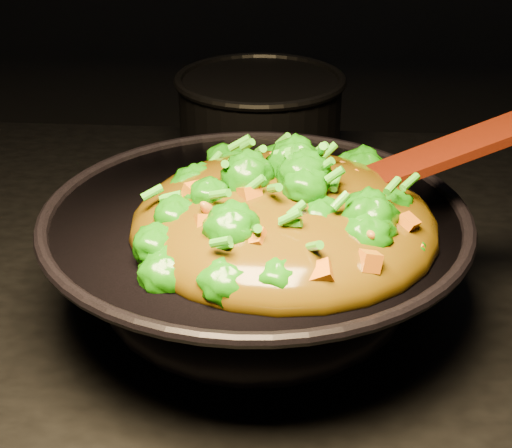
# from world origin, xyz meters

# --- Properties ---
(wok) EXTENTS (0.44, 0.44, 0.11)m
(wok) POSITION_xyz_m (-0.10, -0.05, 0.95)
(wok) COLOR black
(wok) RESTS_ON stovetop
(stir_fry) EXTENTS (0.32, 0.32, 0.10)m
(stir_fry) POSITION_xyz_m (-0.07, -0.08, 1.06)
(stir_fry) COLOR #1A7208
(stir_fry) RESTS_ON wok
(spatula) EXTENTS (0.31, 0.08, 0.13)m
(spatula) POSITION_xyz_m (0.07, -0.03, 1.06)
(spatula) COLOR #350C04
(spatula) RESTS_ON wok
(back_pot) EXTENTS (0.28, 0.28, 0.13)m
(back_pot) POSITION_xyz_m (-0.12, 0.32, 0.96)
(back_pot) COLOR black
(back_pot) RESTS_ON stovetop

